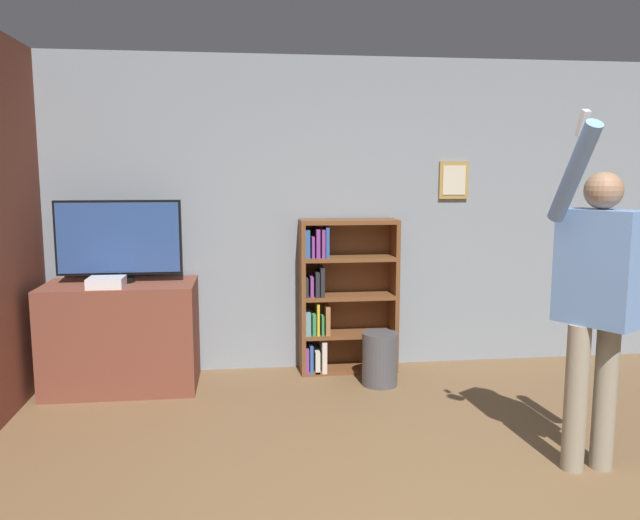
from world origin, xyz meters
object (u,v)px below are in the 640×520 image
bookshelf (340,297)px  person (598,292)px  game_console (106,282)px  television (119,240)px  waste_bin (380,359)px

bookshelf → person: bearing=-59.6°
person → game_console: bearing=-149.3°
bookshelf → television: bearing=-174.6°
bookshelf → waste_bin: size_ratio=3.06×
game_console → bookshelf: size_ratio=0.20×
television → game_console: 0.38m
bookshelf → waste_bin: (0.27, -0.41, -0.44)m
waste_bin → television: bearing=173.5°
game_console → person: (3.02, -1.59, 0.16)m
person → waste_bin: bearing=178.0°
bookshelf → person: (1.17, -1.99, 0.40)m
game_console → waste_bin: game_console is taller
game_console → person: person is taller
television → game_console: (-0.06, -0.23, -0.30)m
game_console → person: size_ratio=0.13×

